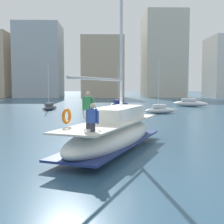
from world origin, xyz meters
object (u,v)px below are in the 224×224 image
main_sailboat (114,132)px  moored_sloop_far (160,109)px  moored_ketch_distant (190,103)px  moored_catamaran (119,104)px  moored_cutter_left (50,107)px

main_sailboat → moored_sloop_far: (6.39, 21.30, -0.44)m
moored_sloop_far → moored_ketch_distant: (7.25, 12.71, 0.12)m
main_sailboat → moored_ketch_distant: (13.64, 34.02, -0.31)m
main_sailboat → moored_sloop_far: 22.25m
moored_catamaran → moored_ketch_distant: 11.68m
moored_cutter_left → moored_catamaran: bearing=33.1°
moored_cutter_left → moored_sloop_far: bearing=-20.9°
moored_sloop_far → moored_cutter_left: size_ratio=1.02×
moored_ketch_distant → moored_cutter_left: bearing=-161.5°
moored_sloop_far → moored_cutter_left: 15.39m
moored_cutter_left → moored_ketch_distant: (21.63, 7.22, 0.15)m
moored_sloop_far → moored_cutter_left: (-14.38, 5.49, -0.02)m
moored_catamaran → moored_cutter_left: bearing=-146.9°
moored_catamaran → moored_ketch_distant: (11.66, 0.71, 0.10)m
moored_catamaran → moored_ketch_distant: size_ratio=0.75×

